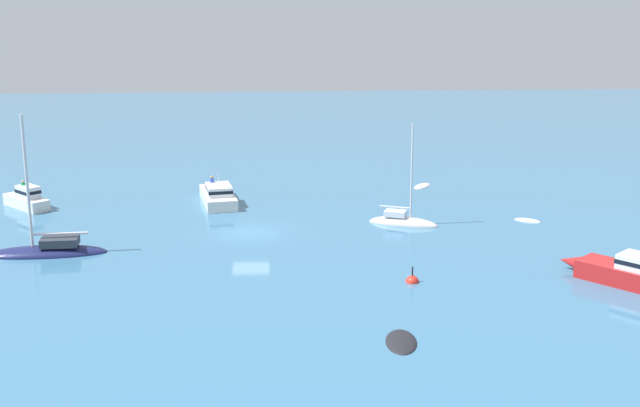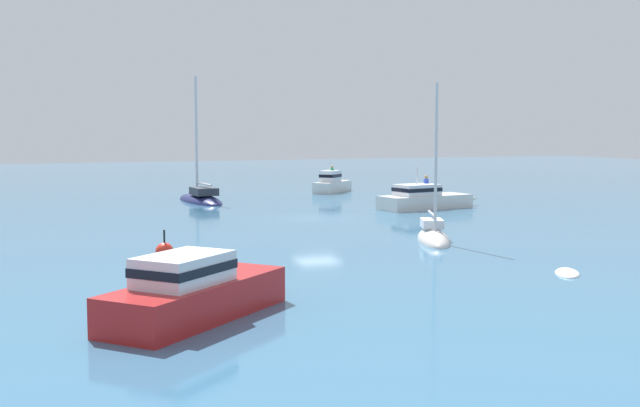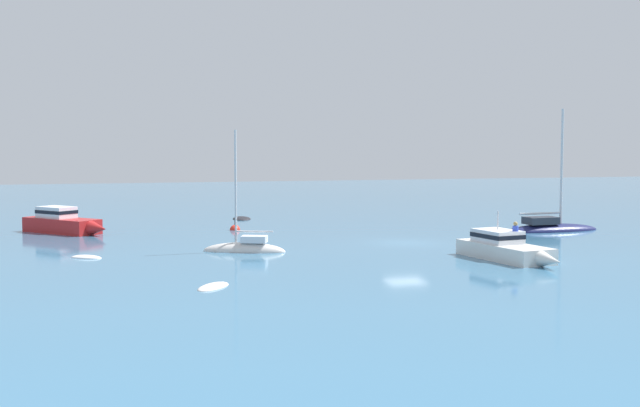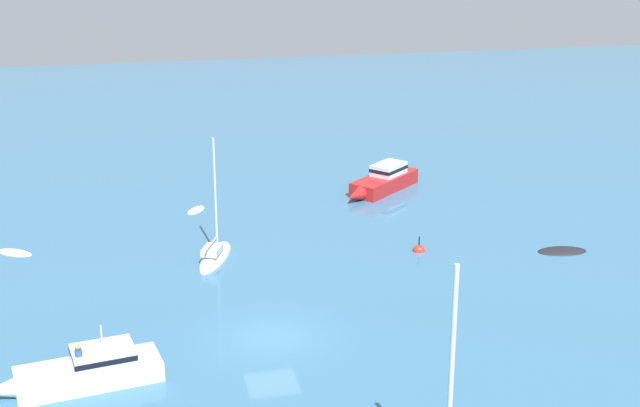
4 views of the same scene
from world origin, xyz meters
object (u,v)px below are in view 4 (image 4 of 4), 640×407
motor_cruiser (383,181)px  channel_buoy (419,251)px  launch_1 (87,370)px  tender (562,251)px  tender_1 (196,210)px  sailboat (215,257)px  rib (15,253)px

motor_cruiser → channel_buoy: bearing=42.9°
launch_1 → channel_buoy: launch_1 is taller
tender → launch_1: bearing=25.9°
motor_cruiser → launch_1: (-23.88, 20.06, -0.09)m
tender_1 → channel_buoy: (-10.30, -12.33, 0.01)m
sailboat → rib: bearing=95.4°
tender → rib: (6.63, 31.76, 0.00)m
tender → tender_1: bearing=-25.0°
sailboat → tender_1: sailboat is taller
tender → tender_1: size_ratio=1.53×
sailboat → rib: 12.00m
tender → tender_1: (12.19, 20.61, 0.00)m
motor_cruiser → launch_1: launch_1 is taller
rib → channel_buoy: bearing=22.8°
rib → channel_buoy: size_ratio=1.97×
tender_1 → launch_1: (-22.21, 6.54, 0.64)m
motor_cruiser → tender_1: (-1.66, 13.52, -0.73)m
tender → rib: bearing=-6.2°
tender → motor_cruiser: 15.58m
sailboat → motor_cruiser: (10.63, -13.17, 0.62)m
tender → motor_cruiser: (13.85, 7.09, 0.73)m
channel_buoy → tender: bearing=-102.9°
channel_buoy → tender_1: bearing=50.1°
sailboat → tender_1: (8.97, 0.35, -0.11)m
tender → motor_cruiser: motor_cruiser is taller
tender → channel_buoy: channel_buoy is taller
rib → motor_cruiser: motor_cruiser is taller
tender → channel_buoy: bearing=-7.2°
motor_cruiser → tender_1: size_ratio=3.28×
sailboat → rib: sailboat is taller
rib → tender: bearing=22.4°
motor_cruiser → launch_1: size_ratio=0.86×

